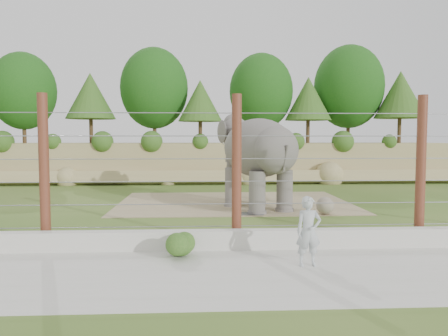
{
  "coord_description": "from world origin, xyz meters",
  "views": [
    {
      "loc": [
        -0.93,
        -15.98,
        2.86
      ],
      "look_at": [
        0.0,
        2.0,
        1.6
      ],
      "focal_mm": 35.0,
      "sensor_mm": 36.0,
      "label": 1
    }
  ],
  "objects_px": {
    "elephant": "(258,162)",
    "zookeeper": "(309,231)",
    "stone_ball": "(325,206)",
    "barrier_fence": "(237,170)"
  },
  "relations": [
    {
      "from": "elephant",
      "to": "barrier_fence",
      "type": "relative_size",
      "value": 0.23
    },
    {
      "from": "elephant",
      "to": "barrier_fence",
      "type": "bearing_deg",
      "value": -126.02
    },
    {
      "from": "barrier_fence",
      "to": "zookeeper",
      "type": "xyz_separation_m",
      "value": [
        1.43,
        -2.07,
        -1.21
      ]
    },
    {
      "from": "elephant",
      "to": "barrier_fence",
      "type": "distance_m",
      "value": 5.91
    },
    {
      "from": "zookeeper",
      "to": "elephant",
      "type": "bearing_deg",
      "value": 87.65
    },
    {
      "from": "elephant",
      "to": "zookeeper",
      "type": "height_order",
      "value": "elephant"
    },
    {
      "from": "stone_ball",
      "to": "barrier_fence",
      "type": "bearing_deg",
      "value": -130.31
    },
    {
      "from": "elephant",
      "to": "stone_ball",
      "type": "distance_m",
      "value": 3.16
    },
    {
      "from": "barrier_fence",
      "to": "zookeeper",
      "type": "height_order",
      "value": "barrier_fence"
    },
    {
      "from": "stone_ball",
      "to": "elephant",
      "type": "bearing_deg",
      "value": 147.34
    }
  ]
}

